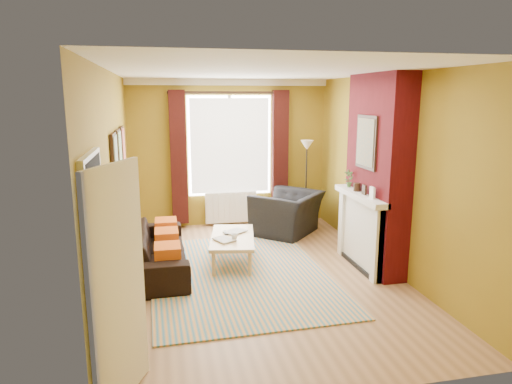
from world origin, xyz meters
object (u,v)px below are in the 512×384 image
at_px(wicker_stool, 261,219).
at_px(floor_lamp, 307,159).
at_px(sofa, 157,250).
at_px(coffee_table, 232,239).
at_px(armchair, 287,213).

distance_m(wicker_stool, floor_lamp, 1.42).
height_order(sofa, coffee_table, sofa).
xyz_separation_m(armchair, floor_lamp, (0.49, 0.41, 0.93)).
relative_size(coffee_table, floor_lamp, 0.81).
xyz_separation_m(sofa, floor_lamp, (2.82, 1.75, 1.01)).
xyz_separation_m(coffee_table, wicker_stool, (0.78, 1.53, -0.13)).
bearing_deg(armchair, floor_lamp, 171.95).
xyz_separation_m(sofa, coffee_table, (1.12, 0.06, 0.07)).
distance_m(armchair, floor_lamp, 1.13).
distance_m(coffee_table, wicker_stool, 1.73).
height_order(sofa, armchair, armchair).
bearing_deg(coffee_table, floor_lamp, 54.92).
bearing_deg(floor_lamp, sofa, -148.19).
xyz_separation_m(sofa, armchair, (2.34, 1.34, 0.08)).
bearing_deg(sofa, coffee_table, -87.89).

